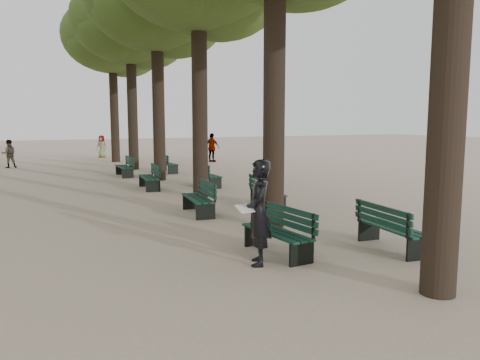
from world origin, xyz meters
name	(u,v)px	position (x,y,z in m)	size (l,w,h in m)	color
ground	(283,269)	(0.00, 0.00, 0.00)	(120.00, 120.00, 0.00)	#BBA48D
tree_central_4	(130,21)	(1.50, 18.00, 7.65)	(6.00, 6.00, 9.95)	#33261C
tree_central_5	(112,37)	(1.50, 23.00, 7.65)	(6.00, 6.00, 9.95)	#33261C
bench_left_0	(277,241)	(0.37, 0.85, 0.27)	(0.70, 1.84, 0.92)	black
bench_left_1	(198,204)	(0.37, 5.22, 0.27)	(0.76, 1.85, 0.92)	black
bench_left_2	(149,182)	(0.37, 10.50, 0.27)	(0.71, 1.84, 0.92)	black
bench_left_3	(124,170)	(0.37, 15.02, 0.27)	(0.60, 1.81, 0.92)	black
bench_right_0	(392,236)	(2.63, 0.15, 0.27)	(0.76, 1.85, 0.92)	black
bench_right_1	(267,198)	(2.63, 5.34, 0.27)	(0.81, 1.86, 0.92)	black
bench_right_2	(208,180)	(2.63, 10.22, 0.27)	(0.58, 1.80, 0.92)	black
bench_right_3	(167,167)	(2.63, 15.68, 0.27)	(0.69, 1.83, 0.92)	black
man_with_map	(259,213)	(-0.25, 0.46, 0.95)	(0.76, 0.85, 1.91)	black
pedestrian_a	(9,154)	(-4.50, 21.69, 0.77)	(0.75, 0.31, 1.54)	#262628
pedestrian_d	(102,146)	(1.29, 26.91, 0.78)	(0.76, 0.31, 1.56)	#262628
pedestrian_c	(212,148)	(6.90, 20.23, 0.90)	(1.06, 0.36, 1.80)	#262628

